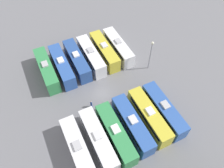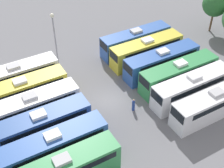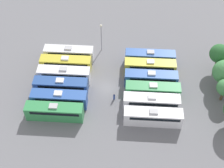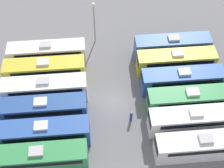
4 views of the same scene
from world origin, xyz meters
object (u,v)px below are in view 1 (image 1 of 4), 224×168
object	(u,v)px
bus_1	(105,51)
bus_7	(149,116)
bus_9	(116,134)
bus_11	(79,150)
bus_2	(91,56)
worker_person	(91,104)
bus_5	(47,70)
light_pole	(151,51)
bus_8	(132,125)
bus_6	(164,110)
bus_10	(98,140)
bus_4	(62,66)
bus_0	(118,47)
bus_3	(77,60)

from	to	relation	value
bus_1	bus_7	distance (m)	18.68
bus_1	bus_9	size ratio (longest dim) A/B	1.00
bus_7	bus_11	xyz separation A→B (m)	(13.40, 0.32, 0.00)
bus_2	worker_person	size ratio (longest dim) A/B	6.45
bus_5	light_pole	distance (m)	21.91
bus_7	bus_1	bearing A→B (deg)	-89.68
bus_2	bus_8	bearing A→B (deg)	89.90
bus_6	bus_11	distance (m)	16.46
bus_10	worker_person	distance (m)	7.87
bus_4	bus_7	bearing A→B (deg)	118.78
bus_6	bus_7	xyz separation A→B (m)	(3.06, -0.07, 0.00)
bus_5	bus_6	bearing A→B (deg)	131.04
light_pole	bus_7	bearing A→B (deg)	58.21
bus_1	bus_7	size ratio (longest dim) A/B	1.00
bus_9	bus_1	bearing A→B (deg)	-109.37
bus_0	bus_10	xyz separation A→B (m)	(13.08, 18.63, 0.00)
bus_0	bus_8	distance (m)	19.82
bus_8	bus_11	bearing A→B (deg)	1.00
bus_3	bus_8	world-z (taller)	same
bus_3	bus_6	bearing A→B (deg)	117.49
light_pole	bus_6	bearing A→B (deg)	70.81
bus_3	bus_11	xyz separation A→B (m)	(6.72, 18.98, 0.00)
bus_10	light_pole	bearing A→B (deg)	-145.83
bus_3	bus_4	size ratio (longest dim) A/B	1.00
bus_6	bus_8	world-z (taller)	same
bus_5	bus_6	size ratio (longest dim) A/B	1.00
bus_11	light_pole	size ratio (longest dim) A/B	1.51
bus_11	light_pole	bearing A→B (deg)	-150.27
bus_2	light_pole	world-z (taller)	light_pole
bus_11	bus_2	bearing A→B (deg)	-117.90
bus_9	worker_person	world-z (taller)	bus_9
bus_7	bus_10	size ratio (longest dim) A/B	1.00
bus_7	bus_5	bearing A→B (deg)	-54.60
light_pole	bus_2	bearing A→B (deg)	-34.53
worker_person	bus_7	bearing A→B (deg)	137.15
bus_1	bus_10	xyz separation A→B (m)	(9.76, 18.80, 0.00)
bus_11	light_pole	distance (m)	23.75
bus_4	light_pole	world-z (taller)	light_pole
bus_4	bus_10	bearing A→B (deg)	90.79
bus_3	bus_7	distance (m)	19.82
bus_6	worker_person	world-z (taller)	bus_6
bus_2	worker_person	world-z (taller)	bus_2
bus_0	bus_9	distance (m)	21.43
bus_0	bus_1	world-z (taller)	same
bus_2	bus_3	world-z (taller)	same
bus_5	bus_9	bearing A→B (deg)	108.74
bus_3	bus_10	distance (m)	19.04
bus_4	light_pole	bearing A→B (deg)	157.61
bus_7	bus_10	distance (m)	9.86
bus_6	bus_10	distance (m)	12.92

